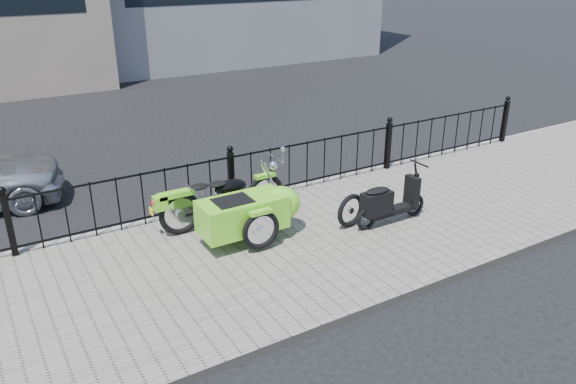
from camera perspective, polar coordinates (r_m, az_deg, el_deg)
ground at (r=8.90m, az=-1.99°, el=-4.89°), size 120.00×120.00×0.00m
sidewalk at (r=8.49m, az=-0.33°, el=-5.88°), size 30.00×3.80×0.12m
curb at (r=10.03m, az=-6.01°, el=-1.27°), size 30.00×0.10×0.12m
iron_fence at (r=9.71m, az=-5.78°, el=1.28°), size 14.11×0.11×1.08m
motorcycle_sidecar at (r=8.58m, az=-4.02°, el=-1.62°), size 2.28×1.48×0.98m
scooter at (r=9.13m, az=10.07°, el=-1.09°), size 1.40×0.41×0.95m
spare_tire at (r=8.98m, az=6.39°, el=-1.89°), size 0.57×0.16×0.56m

